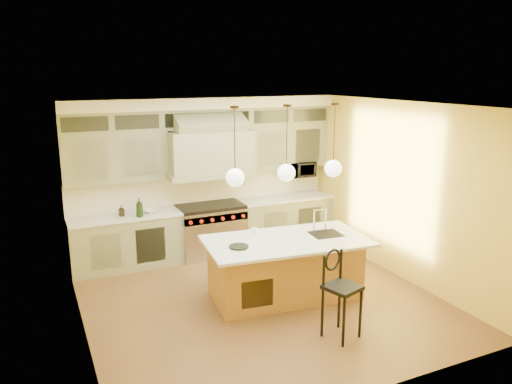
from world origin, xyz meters
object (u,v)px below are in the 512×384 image
kitchen_island (285,267)px  microwave (300,169)px  range (211,229)px  counter_stool (340,289)px

kitchen_island → microwave: bearing=61.9°
kitchen_island → microwave: (1.54, 2.28, 0.98)m
range → microwave: bearing=3.1°
range → counter_stool: 3.55m
microwave → range: bearing=-176.9°
kitchen_island → microwave: microwave is taller
kitchen_island → microwave: 2.92m
counter_stool → microwave: size_ratio=2.13×
kitchen_island → counter_stool: size_ratio=2.19×
range → kitchen_island: kitchen_island is taller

